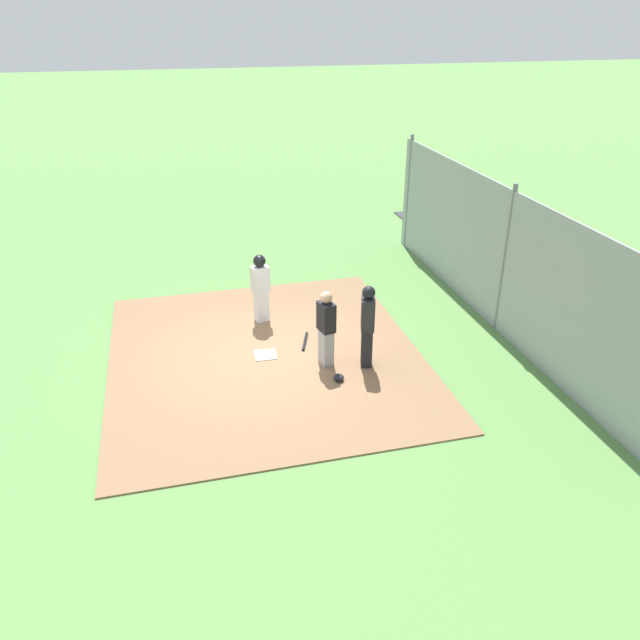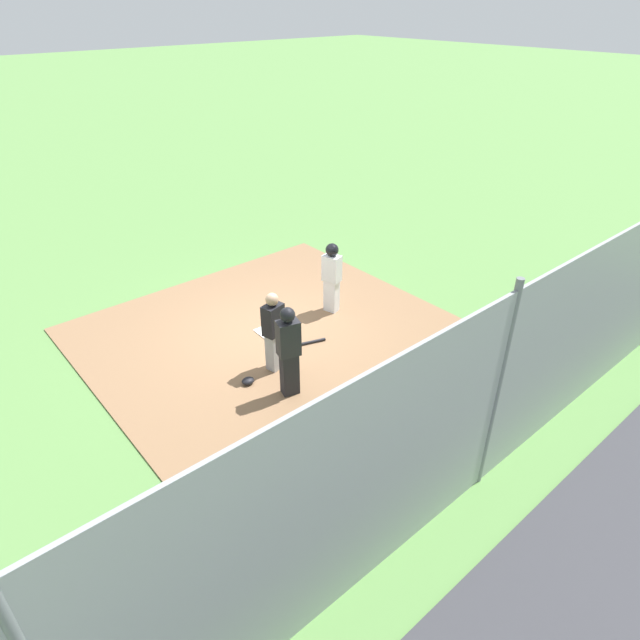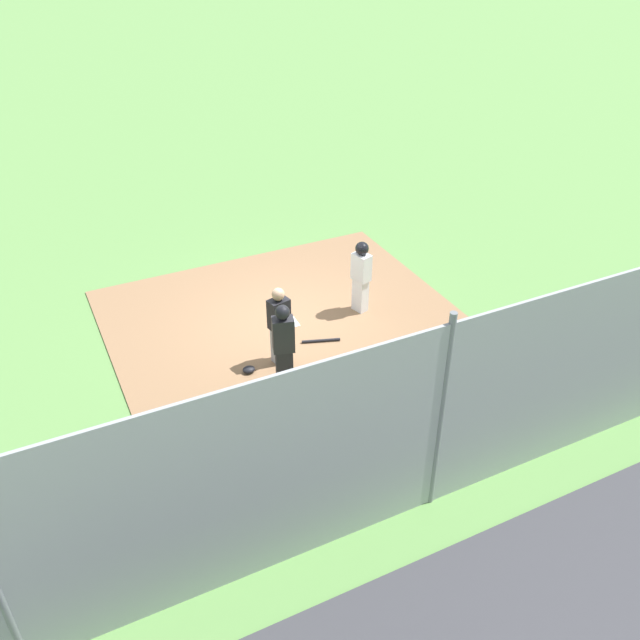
# 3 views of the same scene
# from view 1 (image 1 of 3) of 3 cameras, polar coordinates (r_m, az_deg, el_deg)

# --- Properties ---
(ground_plane) EXTENTS (140.00, 140.00, 0.00)m
(ground_plane) POSITION_cam_1_polar(r_m,az_deg,el_deg) (13.20, -5.01, -3.35)
(ground_plane) COLOR #5B8947
(dirt_infield) EXTENTS (7.20, 6.40, 0.03)m
(dirt_infield) POSITION_cam_1_polar(r_m,az_deg,el_deg) (13.19, -5.01, -3.30)
(dirt_infield) COLOR #896647
(dirt_infield) RESTS_ON ground_plane
(home_plate) EXTENTS (0.46, 0.46, 0.02)m
(home_plate) POSITION_cam_1_polar(r_m,az_deg,el_deg) (13.18, -5.01, -3.20)
(home_plate) COLOR white
(home_plate) RESTS_ON dirt_infield
(catcher) EXTENTS (0.43, 0.34, 1.62)m
(catcher) POSITION_cam_1_polar(r_m,az_deg,el_deg) (12.44, 0.57, -0.67)
(catcher) COLOR #9E9EA3
(catcher) RESTS_ON dirt_infield
(umpire) EXTENTS (0.44, 0.35, 1.75)m
(umpire) POSITION_cam_1_polar(r_m,az_deg,el_deg) (12.39, 4.37, -0.42)
(umpire) COLOR black
(umpire) RESTS_ON dirt_infield
(runner) EXTENTS (0.35, 0.44, 1.63)m
(runner) POSITION_cam_1_polar(r_m,az_deg,el_deg) (14.25, -5.47, 3.30)
(runner) COLOR silver
(runner) RESTS_ON dirt_infield
(baseball_bat) EXTENTS (0.76, 0.31, 0.06)m
(baseball_bat) POSITION_cam_1_polar(r_m,az_deg,el_deg) (13.61, -1.39, -1.96)
(baseball_bat) COLOR black
(baseball_bat) RESTS_ON dirt_infield
(catcher_mask) EXTENTS (0.24, 0.20, 0.12)m
(catcher_mask) POSITION_cam_1_polar(r_m,az_deg,el_deg) (12.27, 1.73, -5.29)
(catcher_mask) COLOR black
(catcher_mask) RESTS_ON dirt_infield
(backstop_fence) EXTENTS (12.00, 0.10, 3.35)m
(backstop_fence) POSITION_cam_1_polar(r_m,az_deg,el_deg) (14.21, 16.56, 5.05)
(backstop_fence) COLOR #93999E
(backstop_fence) RESTS_ON ground_plane
(parking_lot) EXTENTS (18.00, 5.20, 0.04)m
(parking_lot) POSITION_cam_1_polar(r_m,az_deg,el_deg) (16.75, 26.13, 0.74)
(parking_lot) COLOR #38383D
(parking_lot) RESTS_ON ground_plane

